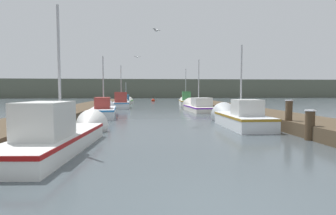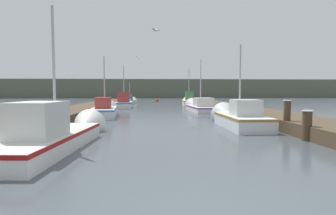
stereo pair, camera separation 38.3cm
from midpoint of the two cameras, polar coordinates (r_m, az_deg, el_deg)
The scene contains 16 objects.
dock_left at distance 20.11m, azimuth -18.62°, elevation -0.74°, with size 2.68×40.00×0.51m.
dock_right at distance 20.60m, azimuth 16.11°, elevation -0.60°, with size 2.68×40.00×0.51m.
distant_shore_ridge at distance 68.95m, azimuth -2.77°, elevation 4.09°, with size 120.00×16.00×4.42m.
fishing_boat_0 at distance 8.95m, azimuth -21.15°, elevation -5.13°, with size 1.90×6.33×4.69m.
fishing_boat_1 at distance 13.45m, azimuth 15.50°, elevation -2.12°, with size 1.66×5.02×4.37m.
fishing_boat_2 at distance 18.67m, azimuth -12.93°, elevation -0.51°, with size 2.00×5.83×4.45m.
fishing_boat_3 at distance 22.90m, azimuth 7.30°, elevation 0.18°, with size 2.06×5.90×4.96m.
fishing_boat_4 at distance 26.91m, azimuth -9.14°, elevation 1.00°, with size 1.84×4.64×4.73m.
fishing_boat_5 at distance 31.38m, azimuth 4.89°, elevation 1.38°, with size 1.81×5.63×4.68m.
fishing_boat_6 at distance 35.23m, azimuth -8.01°, elevation 1.44°, with size 1.73×5.29×3.24m.
mooring_piling_0 at distance 10.40m, azimuth 28.95°, elevation -3.42°, with size 0.36×0.36×1.07m.
mooring_piling_1 at distance 11.85m, azimuth 25.33°, elevation -1.78°, with size 0.32×0.32×1.37m.
mooring_piling_2 at distance 42.10m, azimuth 4.17°, elevation 2.05°, with size 0.25×0.25×1.06m.
channel_buoy at distance 42.32m, azimuth -2.12°, elevation 1.56°, with size 0.57×0.57×1.07m.
seagull_lead at distance 14.38m, azimuth -1.90°, elevation 16.43°, with size 0.43×0.50×0.12m.
seagull_1 at distance 22.73m, azimuth -5.78°, elevation 10.86°, with size 0.56×0.31×0.12m.
Camera 2 is at (-0.62, -3.37, 1.75)m, focal length 28.00 mm.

